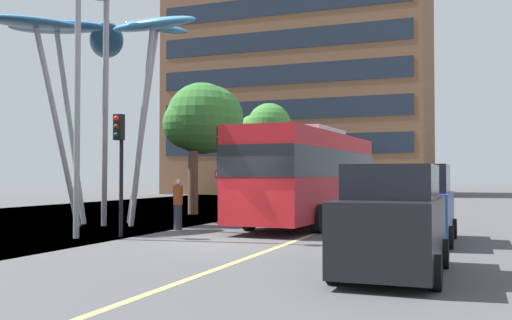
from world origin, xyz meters
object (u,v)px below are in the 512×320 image
Objects in this scene: leaf_sculpture at (99,38)px; traffic_light_kerb_far at (221,154)px; no_entry_sign at (221,184)px; car_parked_mid at (418,206)px; street_lamp at (87,67)px; pedestrian at (178,204)px; red_bus at (310,172)px; car_parked_near at (393,223)px; traffic_light_kerb_near at (120,148)px.

leaf_sculpture reaches higher than traffic_light_kerb_far.
leaf_sculpture is 7.99m from no_entry_sign.
car_parked_mid is 0.52× the size of street_lamp.
no_entry_sign is (-0.75, 5.31, 0.63)m from pedestrian.
no_entry_sign is (-4.55, 1.75, -0.51)m from red_bus.
street_lamp is at bearing 161.44° from car_parked_near.
pedestrian is at bearing -136.93° from red_bus.
car_parked_mid reaches higher than pedestrian.
traffic_light_kerb_near is 1.68× the size of no_entry_sign.
red_bus is 2.50× the size of car_parked_mid.
car_parked_near is 5.88m from car_parked_mid.
pedestrian is at bearing 140.99° from car_parked_near.
pedestrian is at bearing -8.64° from leaf_sculpture.
car_parked_mid is (8.00, -4.03, -1.75)m from traffic_light_kerb_far.
traffic_light_kerb_near is at bearing -100.54° from pedestrian.
car_parked_near is 10.68m from pedestrian.
traffic_light_kerb_near is 8.20m from no_entry_sign.
car_parked_mid is 10.89m from no_entry_sign.
traffic_light_kerb_near is 0.99× the size of traffic_light_kerb_far.
traffic_light_kerb_near reaches higher than red_bus.
leaf_sculpture reaches higher than street_lamp.
red_bus is 2.84× the size of traffic_light_kerb_near.
street_lamp is at bearing -164.14° from car_parked_mid.
car_parked_near is at bearing -39.01° from pedestrian.
no_entry_sign is at bearing 98.02° from pedestrian.
leaf_sculpture reaches higher than red_bus.
street_lamp is (2.54, -4.10, -2.00)m from leaf_sculpture.
red_bus is at bearing -21.08° from no_entry_sign.
leaf_sculpture is at bearing 121.84° from street_lamp.
no_entry_sign is (0.47, 8.83, -3.68)m from street_lamp.
leaf_sculpture is 3.88× the size of no_entry_sign.
car_parked_mid is at bearing 90.70° from car_parked_near.
traffic_light_kerb_far is at bearing 153.28° from car_parked_mid.
red_bus is 2.80× the size of traffic_light_kerb_far.
car_parked_mid is 1.91× the size of no_entry_sign.
street_lamp is at bearing -58.16° from leaf_sculpture.
no_entry_sign is at bearing 57.47° from leaf_sculpture.
pedestrian is (0.52, 2.80, -1.86)m from traffic_light_kerb_near.
red_bus is 2.67× the size of car_parked_near.
leaf_sculpture is 15.40m from car_parked_near.
red_bus is 11.26m from car_parked_near.
street_lamp is 9.58m from no_entry_sign.
traffic_light_kerb_near is at bearing -46.07° from leaf_sculpture.
traffic_light_kerb_near reaches higher than no_entry_sign.
traffic_light_kerb_far is 0.47× the size of street_lamp.
traffic_light_kerb_far is 0.95× the size of car_parked_near.
no_entry_sign is at bearing 158.92° from red_bus.
no_entry_sign is at bearing 145.58° from car_parked_mid.
traffic_light_kerb_near is (3.25, -3.37, -4.45)m from leaf_sculpture.
traffic_light_kerb_far is 3.71m from pedestrian.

